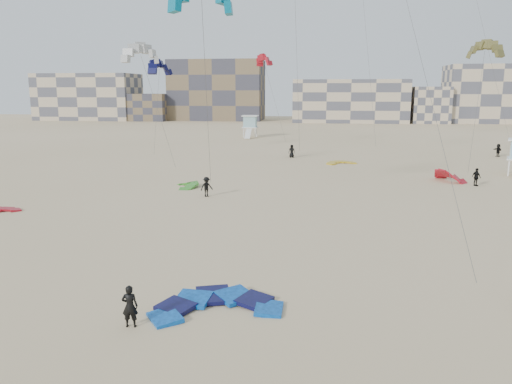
# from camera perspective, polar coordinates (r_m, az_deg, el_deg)

# --- Properties ---
(ground) EXTENTS (320.00, 320.00, 0.00)m
(ground) POSITION_cam_1_polar(r_m,az_deg,el_deg) (21.23, -2.52, -13.64)
(ground) COLOR beige
(ground) RESTS_ON ground
(kite_ground_blue) EXTENTS (6.39, 6.54, 1.08)m
(kite_ground_blue) POSITION_cam_1_polar(r_m,az_deg,el_deg) (21.60, -4.54, -13.20)
(kite_ground_blue) COLOR blue
(kite_ground_blue) RESTS_ON ground
(kite_ground_green) EXTENTS (4.22, 4.09, 1.74)m
(kite_ground_green) POSITION_cam_1_polar(r_m,az_deg,el_deg) (47.97, -7.94, 0.59)
(kite_ground_green) COLOR green
(kite_ground_green) RESTS_ON ground
(kite_ground_red_far) EXTENTS (5.08, 5.02, 3.63)m
(kite_ground_red_far) POSITION_cam_1_polar(r_m,az_deg,el_deg) (54.27, 21.21, 1.18)
(kite_ground_red_far) COLOR red
(kite_ground_red_far) RESTS_ON ground
(kite_ground_yellow) EXTENTS (4.71, 4.80, 0.60)m
(kite_ground_yellow) POSITION_cam_1_polar(r_m,az_deg,el_deg) (63.54, 9.67, 3.21)
(kite_ground_yellow) COLOR yellow
(kite_ground_yellow) RESTS_ON ground
(kitesurfer_main) EXTENTS (0.67, 0.49, 1.70)m
(kitesurfer_main) POSITION_cam_1_polar(r_m,az_deg,el_deg) (20.34, -14.22, -12.54)
(kitesurfer_main) COLOR black
(kitesurfer_main) RESTS_ON ground
(kitesurfer_c) EXTENTS (1.27, 1.20, 1.73)m
(kitesurfer_c) POSITION_cam_1_polar(r_m,az_deg,el_deg) (43.21, -5.67, 0.59)
(kitesurfer_c) COLOR black
(kitesurfer_c) RESTS_ON ground
(kitesurfer_d) EXTENTS (0.88, 1.09, 1.74)m
(kitesurfer_d) POSITION_cam_1_polar(r_m,az_deg,el_deg) (52.25, 23.88, 1.57)
(kitesurfer_d) COLOR black
(kitesurfer_d) RESTS_ON ground
(kitesurfer_e) EXTENTS (0.89, 0.60, 1.77)m
(kitesurfer_e) POSITION_cam_1_polar(r_m,az_deg,el_deg) (68.44, 4.10, 4.68)
(kitesurfer_e) COLOR black
(kitesurfer_e) RESTS_ON ground
(kitesurfer_f) EXTENTS (0.99, 1.74, 1.79)m
(kitesurfer_f) POSITION_cam_1_polar(r_m,az_deg,el_deg) (76.83, 25.93, 4.31)
(kitesurfer_f) COLOR black
(kitesurfer_f) RESTS_ON ground
(kite_fly_teal_a) EXTENTS (5.29, 11.89, 15.07)m
(kite_fly_teal_a) POSITION_cam_1_polar(r_m,az_deg,el_deg) (34.81, -6.23, 20.98)
(kite_fly_teal_a) COLOR #006E9F
(kite_fly_teal_a) RESTS_ON ground
(kite_fly_grey) EXTENTS (5.06, 5.03, 12.60)m
(kite_fly_grey) POSITION_cam_1_polar(r_m,az_deg,el_deg) (52.01, -13.03, 14.98)
(kite_fly_grey) COLOR silver
(kite_fly_grey) RESTS_ON ground
(kite_fly_olive) EXTENTS (5.37, 10.41, 13.67)m
(kite_fly_olive) POSITION_cam_1_polar(r_m,az_deg,el_deg) (60.56, 24.68, 14.44)
(kite_fly_olive) COLOR brown
(kite_fly_olive) RESTS_ON ground
(kite_fly_navy) EXTENTS (5.30, 9.54, 12.64)m
(kite_fly_navy) POSITION_cam_1_polar(r_m,az_deg,el_deg) (71.85, -10.98, 13.68)
(kite_fly_navy) COLOR #0C0D46
(kite_fly_navy) RESTS_ON ground
(kite_fly_red) EXTENTS (5.58, 5.48, 13.66)m
(kite_fly_red) POSITION_cam_1_polar(r_m,az_deg,el_deg) (77.24, 0.90, 14.72)
(kite_fly_red) COLOR red
(kite_fly_red) RESTS_ON ground
(lifeguard_tower_far) EXTENTS (3.04, 5.79, 4.25)m
(lifeguard_tower_far) POSITION_cam_1_polar(r_m,az_deg,el_deg) (98.11, -0.68, 7.50)
(lifeguard_tower_far) COLOR white
(lifeguard_tower_far) RESTS_ON ground
(condo_west_a) EXTENTS (30.00, 15.00, 14.00)m
(condo_west_a) POSITION_cam_1_polar(r_m,az_deg,el_deg) (166.08, -18.59, 10.26)
(condo_west_a) COLOR #C3AE8F
(condo_west_a) RESTS_ON ground
(condo_west_b) EXTENTS (28.00, 14.00, 18.00)m
(condo_west_b) POSITION_cam_1_polar(r_m,az_deg,el_deg) (156.53, -4.46, 11.50)
(condo_west_b) COLOR brown
(condo_west_b) RESTS_ON ground
(condo_mid) EXTENTS (32.00, 16.00, 12.00)m
(condo_mid) POSITION_cam_1_polar(r_m,az_deg,el_deg) (149.05, 10.65, 10.19)
(condo_mid) COLOR #C3AE8F
(condo_mid) RESTS_ON ground
(condo_east) EXTENTS (26.00, 14.00, 16.00)m
(condo_east) POSITION_cam_1_polar(r_m,az_deg,el_deg) (157.87, 25.54, 10.07)
(condo_east) COLOR #C3AE8F
(condo_east) RESTS_ON ground
(condo_fill_left) EXTENTS (12.00, 10.00, 8.00)m
(condo_fill_left) POSITION_cam_1_polar(r_m,az_deg,el_deg) (156.43, -12.19, 9.45)
(condo_fill_left) COLOR brown
(condo_fill_left) RESTS_ON ground
(condo_fill_right) EXTENTS (10.00, 10.00, 10.00)m
(condo_fill_right) POSITION_cam_1_polar(r_m,az_deg,el_deg) (149.66, 19.22, 9.38)
(condo_fill_right) COLOR #C3AE8F
(condo_fill_right) RESTS_ON ground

